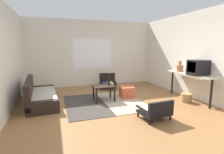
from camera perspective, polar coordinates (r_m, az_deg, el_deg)
ground_plane at (r=4.68m, az=1.83°, el=-10.34°), size 7.80×7.80×0.00m
far_wall_with_window at (r=7.34m, az=-6.58°, el=7.78°), size 5.60×0.13×2.70m
side_wall_right at (r=6.10m, az=25.11°, el=6.47°), size 0.12×6.60×2.70m
side_wall_left at (r=4.56m, az=-32.96°, el=4.92°), size 0.12×6.60×2.70m
area_rug at (r=5.13m, az=-2.61°, el=-8.45°), size 2.22×2.12×0.01m
couch at (r=5.41m, az=-22.84°, el=-5.91°), size 0.91×2.03×0.73m
coffee_table at (r=5.22m, az=-2.74°, el=-3.95°), size 0.63×0.49×0.47m
armchair_by_window at (r=6.80m, az=-1.51°, el=-1.67°), size 0.76×0.75×0.58m
armchair_striped_foreground at (r=4.05m, az=14.33°, el=-10.70°), size 0.68×0.59×0.47m
ottoman_orange at (r=5.60m, az=4.91°, el=-5.00°), size 0.46×0.46×0.36m
console_shelf at (r=5.71m, az=24.37°, el=0.18°), size 0.39×1.70×0.83m
crt_television at (r=5.46m, az=26.62°, el=2.85°), size 0.48×0.41×0.42m
clay_vase at (r=6.02m, az=21.54°, el=2.89°), size 0.22×0.22×0.34m
glass_bottle at (r=5.28m, az=-1.05°, el=-1.16°), size 0.06×0.06×0.32m
wicker_basket at (r=5.62m, az=23.38°, el=-6.31°), size 0.31×0.31×0.25m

